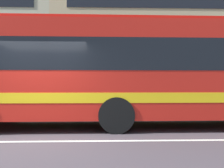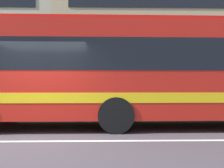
{
  "view_description": "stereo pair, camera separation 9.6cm",
  "coord_description": "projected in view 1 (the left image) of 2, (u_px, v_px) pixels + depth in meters",
  "views": [
    {
      "loc": [
        1.66,
        -6.66,
        1.37
      ],
      "look_at": [
        1.99,
        1.91,
        1.36
      ],
      "focal_mm": 44.88,
      "sensor_mm": 36.0,
      "label": 1
    },
    {
      "loc": [
        1.75,
        -6.66,
        1.37
      ],
      "look_at": [
        1.99,
        1.91,
        1.36
      ],
      "focal_mm": 44.88,
      "sensor_mm": 36.0,
      "label": 2
    }
  ],
  "objects": [
    {
      "name": "ground_plane",
      "position": [
        31.0,
        142.0,
        6.59
      ],
      "size": [
        160.0,
        160.0,
        0.0
      ],
      "primitive_type": "plane",
      "color": "#453C42"
    },
    {
      "name": "lane_centre_line",
      "position": [
        31.0,
        141.0,
        6.59
      ],
      "size": [
        60.0,
        0.16,
        0.01
      ],
      "primitive_type": "cube",
      "color": "silver",
      "rests_on": "ground_plane"
    },
    {
      "name": "hedge_row_far",
      "position": [
        59.0,
        103.0,
        12.22
      ],
      "size": [
        22.26,
        1.1,
        1.05
      ],
      "primitive_type": "cube",
      "color": "#285519",
      "rests_on": "ground_plane"
    },
    {
      "name": "transit_bus",
      "position": [
        135.0,
        70.0,
        8.87
      ],
      "size": [
        10.88,
        2.73,
        3.29
      ],
      "color": "red",
      "rests_on": "ground_plane"
    }
  ]
}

